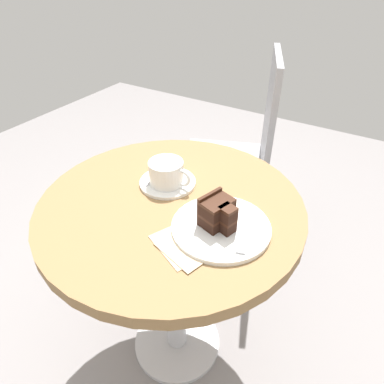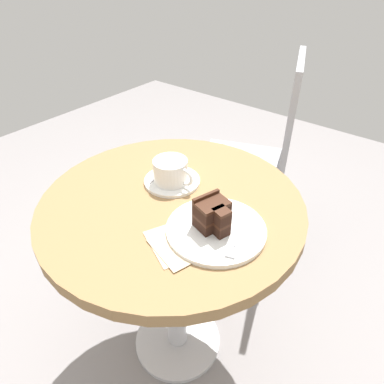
{
  "view_description": "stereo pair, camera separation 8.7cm",
  "coord_description": "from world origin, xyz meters",
  "px_view_note": "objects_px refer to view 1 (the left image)",
  "views": [
    {
      "loc": [
        0.42,
        -0.58,
        1.23
      ],
      "look_at": [
        0.05,
        0.02,
        0.72
      ],
      "focal_mm": 32.0,
      "sensor_mm": 36.0,
      "label": 1
    },
    {
      "loc": [
        0.49,
        -0.53,
        1.23
      ],
      "look_at": [
        0.05,
        0.02,
        0.72
      ],
      "focal_mm": 32.0,
      "sensor_mm": 36.0,
      "label": 2
    }
  ],
  "objects_px": {
    "cake_plate": "(221,227)",
    "cake_slice": "(218,213)",
    "coffee_cup": "(167,172)",
    "napkin": "(188,243)",
    "fork": "(243,238)",
    "teaspoon": "(155,173)",
    "saucer": "(168,182)",
    "cafe_chair": "(246,144)"
  },
  "relations": [
    {
      "from": "coffee_cup",
      "to": "cake_slice",
      "type": "height_order",
      "value": "cake_slice"
    },
    {
      "from": "fork",
      "to": "teaspoon",
      "type": "bearing_deg",
      "value": -127.27
    },
    {
      "from": "cake_slice",
      "to": "coffee_cup",
      "type": "bearing_deg",
      "value": 157.15
    },
    {
      "from": "saucer",
      "to": "cafe_chair",
      "type": "relative_size",
      "value": 0.18
    },
    {
      "from": "cake_plate",
      "to": "cake_slice",
      "type": "height_order",
      "value": "cake_slice"
    },
    {
      "from": "napkin",
      "to": "coffee_cup",
      "type": "bearing_deg",
      "value": 135.89
    },
    {
      "from": "cake_plate",
      "to": "fork",
      "type": "bearing_deg",
      "value": -12.44
    },
    {
      "from": "fork",
      "to": "napkin",
      "type": "xyz_separation_m",
      "value": [
        -0.1,
        -0.07,
        -0.01
      ]
    },
    {
      "from": "fork",
      "to": "coffee_cup",
      "type": "bearing_deg",
      "value": -127.5
    },
    {
      "from": "coffee_cup",
      "to": "cafe_chair",
      "type": "relative_size",
      "value": 0.14
    },
    {
      "from": "cake_slice",
      "to": "fork",
      "type": "relative_size",
      "value": 0.69
    },
    {
      "from": "coffee_cup",
      "to": "cake_plate",
      "type": "bearing_deg",
      "value": -21.51
    },
    {
      "from": "saucer",
      "to": "cake_slice",
      "type": "relative_size",
      "value": 1.74
    },
    {
      "from": "napkin",
      "to": "cake_slice",
      "type": "bearing_deg",
      "value": 69.08
    },
    {
      "from": "napkin",
      "to": "cake_plate",
      "type": "bearing_deg",
      "value": 64.03
    },
    {
      "from": "teaspoon",
      "to": "cafe_chair",
      "type": "relative_size",
      "value": 0.11
    },
    {
      "from": "teaspoon",
      "to": "cake_slice",
      "type": "distance_m",
      "value": 0.28
    },
    {
      "from": "napkin",
      "to": "cafe_chair",
      "type": "height_order",
      "value": "cafe_chair"
    },
    {
      "from": "teaspoon",
      "to": "cake_plate",
      "type": "relative_size",
      "value": 0.43
    },
    {
      "from": "saucer",
      "to": "fork",
      "type": "height_order",
      "value": "fork"
    },
    {
      "from": "cake_plate",
      "to": "fork",
      "type": "height_order",
      "value": "fork"
    },
    {
      "from": "saucer",
      "to": "fork",
      "type": "bearing_deg",
      "value": -20.61
    },
    {
      "from": "coffee_cup",
      "to": "napkin",
      "type": "height_order",
      "value": "coffee_cup"
    },
    {
      "from": "saucer",
      "to": "cafe_chair",
      "type": "distance_m",
      "value": 0.63
    },
    {
      "from": "coffee_cup",
      "to": "cake_plate",
      "type": "relative_size",
      "value": 0.55
    },
    {
      "from": "saucer",
      "to": "cake_plate",
      "type": "distance_m",
      "value": 0.24
    },
    {
      "from": "fork",
      "to": "cafe_chair",
      "type": "bearing_deg",
      "value": -175.6
    },
    {
      "from": "cake_plate",
      "to": "fork",
      "type": "relative_size",
      "value": 1.79
    },
    {
      "from": "cake_plate",
      "to": "cake_slice",
      "type": "relative_size",
      "value": 2.59
    },
    {
      "from": "teaspoon",
      "to": "cake_plate",
      "type": "bearing_deg",
      "value": -124.77
    },
    {
      "from": "coffee_cup",
      "to": "fork",
      "type": "bearing_deg",
      "value": -19.53
    },
    {
      "from": "cake_slice",
      "to": "fork",
      "type": "distance_m",
      "value": 0.08
    },
    {
      "from": "cake_plate",
      "to": "napkin",
      "type": "height_order",
      "value": "cake_plate"
    },
    {
      "from": "fork",
      "to": "cafe_chair",
      "type": "xyz_separation_m",
      "value": [
        -0.3,
        0.72,
        -0.17
      ]
    },
    {
      "from": "saucer",
      "to": "teaspoon",
      "type": "distance_m",
      "value": 0.05
    },
    {
      "from": "cake_slice",
      "to": "fork",
      "type": "bearing_deg",
      "value": -9.46
    },
    {
      "from": "cake_plate",
      "to": "cake_slice",
      "type": "bearing_deg",
      "value": -169.01
    },
    {
      "from": "cake_plate",
      "to": "cafe_chair",
      "type": "height_order",
      "value": "cafe_chair"
    },
    {
      "from": "saucer",
      "to": "teaspoon",
      "type": "bearing_deg",
      "value": 168.19
    },
    {
      "from": "teaspoon",
      "to": "cake_plate",
      "type": "distance_m",
      "value": 0.29
    },
    {
      "from": "fork",
      "to": "cafe_chair",
      "type": "height_order",
      "value": "cafe_chair"
    },
    {
      "from": "napkin",
      "to": "cafe_chair",
      "type": "xyz_separation_m",
      "value": [
        -0.19,
        0.79,
        -0.16
      ]
    }
  ]
}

